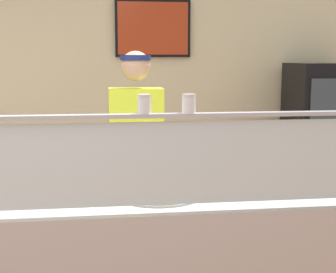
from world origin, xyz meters
TOP-DOWN VIEW (x-y plane):
  - shop_rear_unit at (1.08, 2.69)m, footprint 6.55×0.13m
  - serving_counter at (1.08, 0.39)m, footprint 2.15×0.79m
  - sneeze_guard at (1.08, 0.06)m, footprint 1.98×0.06m
  - pizza_tray at (1.01, 0.37)m, footprint 0.49×0.49m
  - pizza_server at (1.02, 0.35)m, footprint 0.13×0.29m
  - parmesan_shaker at (0.90, 0.06)m, footprint 0.07×0.07m
  - pepper_flake_shaker at (1.12, 0.06)m, footprint 0.07×0.07m
  - worker_figure at (0.94, 1.18)m, footprint 0.41×0.50m
  - drink_fridge at (2.83, 2.25)m, footprint 0.64×0.62m

SIDE VIEW (x-z plane):
  - serving_counter at x=1.08m, z-range 0.00..0.95m
  - drink_fridge at x=2.83m, z-range 0.00..1.66m
  - pizza_tray at x=1.01m, z-range 0.95..0.99m
  - pizza_server at x=1.02m, z-range 0.99..0.99m
  - worker_figure at x=0.94m, z-range 0.13..1.89m
  - sneeze_guard at x=1.08m, z-range 1.01..1.51m
  - shop_rear_unit at x=1.08m, z-range 0.01..2.71m
  - pepper_flake_shaker at x=1.12m, z-range 1.44..1.53m
  - parmesan_shaker at x=0.90m, z-range 1.44..1.53m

